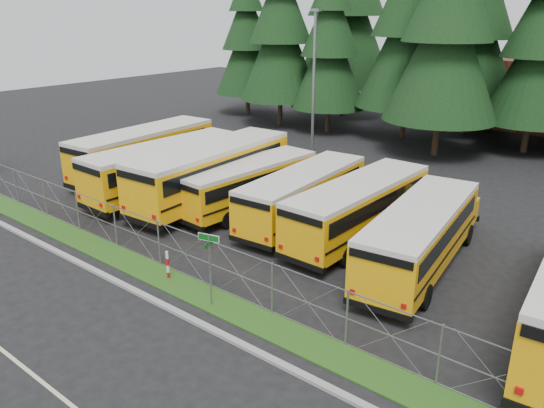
{
  "coord_description": "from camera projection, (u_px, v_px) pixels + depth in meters",
  "views": [
    {
      "loc": [
        12.17,
        -13.57,
        10.04
      ],
      "look_at": [
        -2.05,
        4.0,
        1.75
      ],
      "focal_mm": 35.0,
      "sensor_mm": 36.0,
      "label": 1
    }
  ],
  "objects": [
    {
      "name": "light_standard",
      "position": [
        314.0,
        80.0,
        36.52
      ],
      "size": [
        0.7,
        0.35,
        10.14
      ],
      "color": "gray",
      "rests_on": "ground"
    },
    {
      "name": "road_lane_line",
      "position": [
        58.0,
        394.0,
        14.7
      ],
      "size": [
        50.0,
        0.12,
        0.01
      ],
      "primitive_type": "cube",
      "color": "beige",
      "rests_on": "ground"
    },
    {
      "name": "conifer_2",
      "position": [
        330.0,
        48.0,
        44.26
      ],
      "size": [
        6.42,
        6.42,
        14.19
      ],
      "primitive_type": null,
      "color": "black",
      "rests_on": "ground"
    },
    {
      "name": "conifer_0",
      "position": [
        247.0,
        42.0,
        52.53
      ],
      "size": [
        6.38,
        6.38,
        14.12
      ],
      "primitive_type": null,
      "color": "black",
      "rests_on": "ground"
    },
    {
      "name": "bus_1",
      "position": [
        172.0,
        169.0,
        30.26
      ],
      "size": [
        2.95,
        11.61,
        3.03
      ],
      "primitive_type": null,
      "rotation": [
        0.0,
        0.0,
        -0.02
      ],
      "color": "#FBA507",
      "rests_on": "ground"
    },
    {
      "name": "conifer_10",
      "position": [
        347.0,
        4.0,
        50.15
      ],
      "size": [
        9.54,
        9.54,
        21.1
      ],
      "primitive_type": null,
      "color": "black",
      "rests_on": "ground"
    },
    {
      "name": "bus_4",
      "position": [
        307.0,
        196.0,
        26.36
      ],
      "size": [
        3.1,
        10.34,
        2.67
      ],
      "primitive_type": null,
      "rotation": [
        0.0,
        0.0,
        0.07
      ],
      "color": "#FBA507",
      "rests_on": "ground"
    },
    {
      "name": "bus_2",
      "position": [
        218.0,
        173.0,
        29.06
      ],
      "size": [
        3.66,
        12.47,
        3.23
      ],
      "primitive_type": null,
      "rotation": [
        0.0,
        0.0,
        0.06
      ],
      "color": "#FBA507",
      "rests_on": "ground"
    },
    {
      "name": "street_sign",
      "position": [
        209.0,
        255.0,
        18.44
      ],
      "size": [
        0.82,
        0.54,
        2.81
      ],
      "color": "gray",
      "rests_on": "ground"
    },
    {
      "name": "ground",
      "position": [
        248.0,
        285.0,
        20.55
      ],
      "size": [
        120.0,
        120.0,
        0.0
      ],
      "primitive_type": "plane",
      "color": "black",
      "rests_on": "ground"
    },
    {
      "name": "bus_6",
      "position": [
        422.0,
        237.0,
        21.48
      ],
      "size": [
        3.81,
        10.83,
        2.78
      ],
      "primitive_type": null,
      "rotation": [
        0.0,
        0.0,
        0.13
      ],
      "color": "#FBA507",
      "rests_on": "ground"
    },
    {
      "name": "conifer_4",
      "position": [
        448.0,
        28.0,
        36.04
      ],
      "size": [
        8.02,
        8.02,
        17.73
      ],
      "primitive_type": null,
      "color": "black",
      "rests_on": "ground"
    },
    {
      "name": "grass_verge",
      "position": [
        217.0,
        302.0,
        19.29
      ],
      "size": [
        50.0,
        1.4,
        0.06
      ],
      "primitive_type": "cube",
      "color": "#1F4914",
      "rests_on": "ground"
    },
    {
      "name": "conifer_3",
      "position": [
        412.0,
        24.0,
        41.18
      ],
      "size": [
        8.13,
        8.13,
        17.99
      ],
      "primitive_type": null,
      "color": "black",
      "rests_on": "ground"
    },
    {
      "name": "conifer_11",
      "position": [
        476.0,
        28.0,
        42.93
      ],
      "size": [
        7.86,
        7.86,
        17.38
      ],
      "primitive_type": null,
      "color": "black",
      "rests_on": "ground"
    },
    {
      "name": "curb",
      "position": [
        189.0,
        318.0,
        18.26
      ],
      "size": [
        50.0,
        0.25,
        0.12
      ],
      "primitive_type": "cube",
      "color": "gray",
      "rests_on": "ground"
    },
    {
      "name": "bus_3",
      "position": [
        254.0,
        185.0,
        28.11
      ],
      "size": [
        2.98,
        10.06,
        2.6
      ],
      "primitive_type": null,
      "rotation": [
        0.0,
        0.0,
        -0.07
      ],
      "color": "#FBA507",
      "rests_on": "ground"
    },
    {
      "name": "bus_0",
      "position": [
        149.0,
        152.0,
        33.63
      ],
      "size": [
        3.59,
        11.92,
        3.08
      ],
      "primitive_type": null,
      "rotation": [
        0.0,
        0.0,
        0.07
      ],
      "color": "#FBA507",
      "rests_on": "ground"
    },
    {
      "name": "conifer_1",
      "position": [
        281.0,
        34.0,
        46.74
      ],
      "size": [
        7.31,
        7.31,
        16.18
      ],
      "primitive_type": null,
      "color": "black",
      "rests_on": "ground"
    },
    {
      "name": "conifer_5",
      "position": [
        541.0,
        47.0,
        37.21
      ],
      "size": [
        6.89,
        6.89,
        15.24
      ],
      "primitive_type": null,
      "color": "black",
      "rests_on": "ground"
    },
    {
      "name": "striped_bollard",
      "position": [
        168.0,
        265.0,
        20.83
      ],
      "size": [
        0.11,
        0.11,
        1.2
      ],
      "primitive_type": "cylinder",
      "color": "#B20C0C",
      "rests_on": "ground"
    },
    {
      "name": "bus_5",
      "position": [
        363.0,
        209.0,
        24.46
      ],
      "size": [
        2.7,
        10.67,
        2.79
      ],
      "primitive_type": null,
      "rotation": [
        0.0,
        0.0,
        -0.02
      ],
      "color": "#FBA507",
      "rests_on": "ground"
    },
    {
      "name": "chainlink_fence",
      "position": [
        230.0,
        272.0,
        19.47
      ],
      "size": [
        44.0,
        0.1,
        2.0
      ],
      "primitive_type": null,
      "color": "gray",
      "rests_on": "ground"
    }
  ]
}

